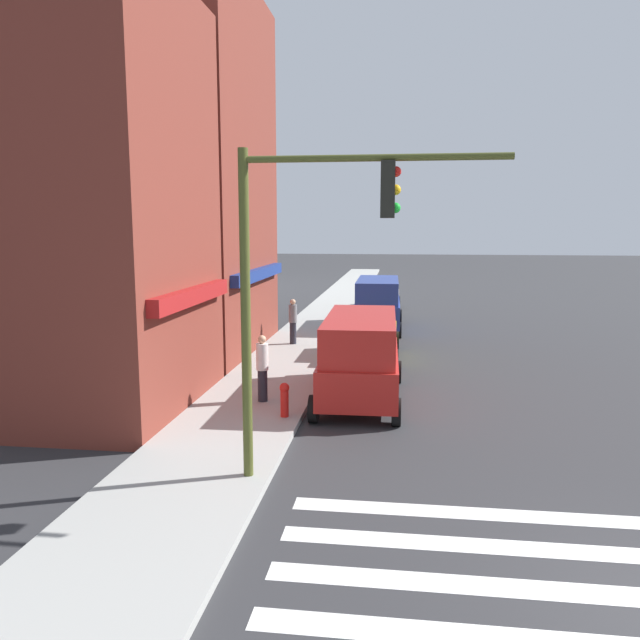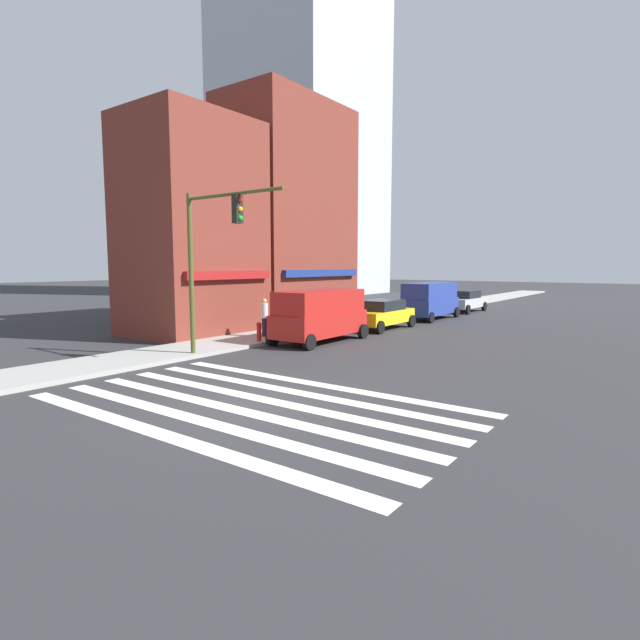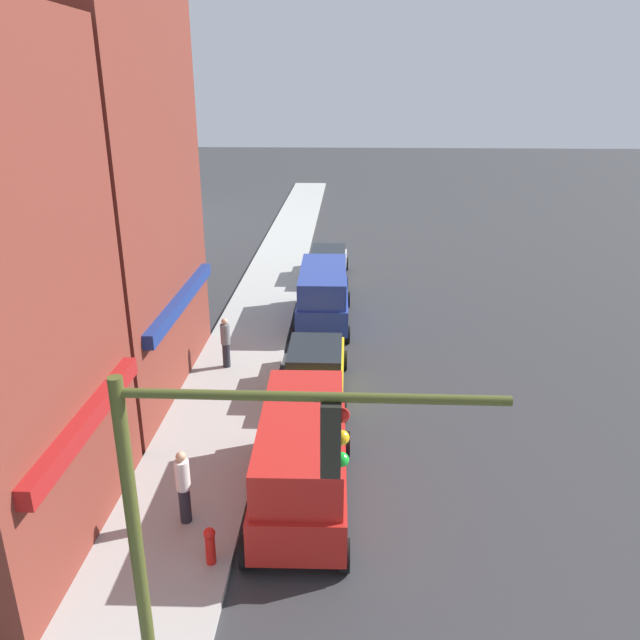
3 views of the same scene
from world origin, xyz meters
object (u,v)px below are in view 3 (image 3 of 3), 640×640
(pedestrian_white_shirt, at_px, (183,486))
(fire_hydrant, at_px, (210,544))
(van_blue, at_px, (323,293))
(traffic_signal, at_px, (216,517))
(sedan_yellow, at_px, (315,369))
(pedestrian_grey_coat, at_px, (226,342))
(sedan_silver, at_px, (328,263))
(van_red, at_px, (302,456))

(pedestrian_white_shirt, xyz_separation_m, fire_hydrant, (-1.26, -0.83, -0.46))
(van_blue, xyz_separation_m, fire_hydrant, (-14.16, 1.70, -0.67))
(traffic_signal, distance_m, sedan_yellow, 11.99)
(sedan_yellow, relative_size, pedestrian_grey_coat, 2.49)
(van_blue, relative_size, pedestrian_white_shirt, 2.84)
(traffic_signal, height_order, sedan_yellow, traffic_signal)
(sedan_silver, height_order, fire_hydrant, sedan_silver)
(sedan_silver, xyz_separation_m, pedestrian_grey_coat, (-11.01, 3.13, 0.23))
(van_blue, bearing_deg, sedan_silver, -0.83)
(traffic_signal, xyz_separation_m, sedan_silver, (24.04, -0.63, -3.32))
(sedan_silver, bearing_deg, pedestrian_white_shirt, 173.39)
(traffic_signal, xyz_separation_m, van_red, (5.83, -0.63, -2.87))
(sedan_silver, distance_m, pedestrian_grey_coat, 11.45)
(sedan_yellow, distance_m, fire_hydrant, 8.06)
(van_red, relative_size, sedan_silver, 1.14)
(van_red, relative_size, pedestrian_white_shirt, 2.85)
(van_red, height_order, pedestrian_grey_coat, van_red)
(sedan_yellow, bearing_deg, van_blue, 0.20)
(van_blue, height_order, fire_hydrant, van_blue)
(van_red, bearing_deg, sedan_yellow, -1.12)
(traffic_signal, distance_m, pedestrian_grey_coat, 13.62)
(van_red, xyz_separation_m, sedan_yellow, (5.68, 0.00, -0.44))
(traffic_signal, relative_size, pedestrian_grey_coat, 3.43)
(sedan_silver, distance_m, fire_hydrant, 20.48)
(sedan_yellow, xyz_separation_m, pedestrian_grey_coat, (1.52, 3.13, 0.23))
(fire_hydrant, bearing_deg, pedestrian_white_shirt, 33.18)
(fire_hydrant, bearing_deg, sedan_yellow, -12.18)
(van_red, height_order, sedan_silver, van_red)
(pedestrian_grey_coat, bearing_deg, van_red, -107.51)
(sedan_yellow, xyz_separation_m, sedan_silver, (12.53, 0.00, 0.00))
(traffic_signal, bearing_deg, pedestrian_white_shirt, 21.18)
(pedestrian_grey_coat, bearing_deg, sedan_yellow, -66.87)
(van_red, bearing_deg, sedan_silver, -1.12)
(van_red, bearing_deg, pedestrian_grey_coat, 22.38)
(pedestrian_grey_coat, height_order, fire_hydrant, pedestrian_grey_coat)
(traffic_signal, bearing_deg, pedestrian_grey_coat, 10.87)
(van_red, xyz_separation_m, pedestrian_white_shirt, (-0.93, 2.53, -0.21))
(traffic_signal, bearing_deg, van_red, -6.17)
(traffic_signal, distance_m, van_blue, 18.03)
(traffic_signal, relative_size, van_red, 1.21)
(sedan_yellow, bearing_deg, van_red, -179.80)
(pedestrian_white_shirt, height_order, fire_hydrant, pedestrian_white_shirt)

